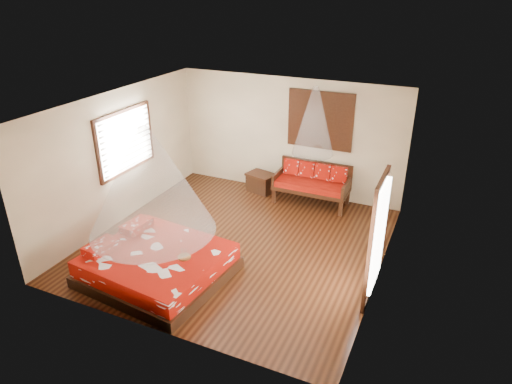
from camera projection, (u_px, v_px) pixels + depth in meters
room at (237, 179)px, 8.53m from camera, size 5.54×5.54×2.84m
bed at (157, 264)px, 8.00m from camera, size 2.47×2.28×0.65m
daybed at (312, 182)px, 10.59m from camera, size 1.72×0.76×0.94m
storage_chest at (261, 182)px, 11.26m from camera, size 0.77×0.64×0.46m
shutter_panel at (320, 120)px, 10.28m from camera, size 1.52×0.06×1.32m
window_left at (126, 141)px, 9.58m from camera, size 0.10×1.74×1.34m
glazed_door at (375, 240)px, 7.17m from camera, size 0.08×1.02×2.16m
wine_tray at (184, 255)px, 7.72m from camera, size 0.22×0.22×0.19m
mosquito_net_main at (149, 181)px, 7.31m from camera, size 2.09×2.09×1.80m
mosquito_net_daybed at (314, 121)px, 9.85m from camera, size 0.92×0.92×1.50m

